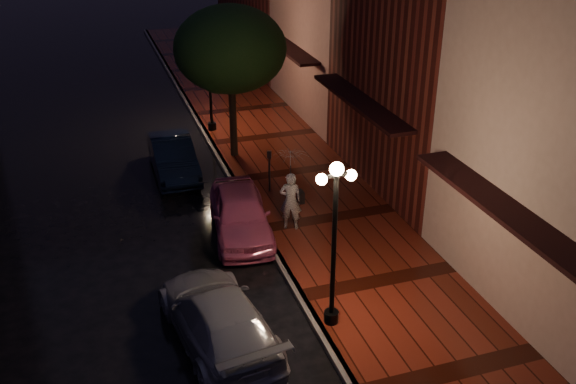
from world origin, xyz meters
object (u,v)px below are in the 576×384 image
object	(u,v)px
woman_with_umbrella	(291,177)
streetlamp_near	(334,236)
streetlamp_far	(209,74)
pink_car	(240,214)
silver_car	(218,318)
navy_car	(173,157)
parking_meter	(269,167)
street_tree	(231,52)

from	to	relation	value
woman_with_umbrella	streetlamp_near	bearing A→B (deg)	108.33
streetlamp_far	pink_car	xyz separation A→B (m)	(-0.99, -8.87, -1.88)
streetlamp_near	silver_car	xyz separation A→B (m)	(-2.76, 0.29, -1.90)
navy_car	streetlamp_far	bearing A→B (deg)	59.27
streetlamp_far	woman_with_umbrella	bearing A→B (deg)	-86.70
streetlamp_near	navy_car	xyz separation A→B (m)	(-2.26, 10.25, -1.91)
streetlamp_near	navy_car	bearing A→B (deg)	102.42
silver_car	navy_car	bearing A→B (deg)	-100.37
streetlamp_near	parking_meter	size ratio (longest dim) A/B	2.87
streetlamp_far	woman_with_umbrella	world-z (taller)	streetlamp_far
pink_car	silver_car	xyz separation A→B (m)	(-1.77, -4.84, -0.02)
navy_car	woman_with_umbrella	world-z (taller)	woman_with_umbrella
woman_with_umbrella	parking_meter	world-z (taller)	woman_with_umbrella
navy_car	woman_with_umbrella	xyz separation A→B (m)	(2.79, -5.46, 1.19)
streetlamp_far	parking_meter	world-z (taller)	streetlamp_far
streetlamp_near	woman_with_umbrella	bearing A→B (deg)	83.67
street_tree	pink_car	size ratio (longest dim) A/B	1.37
streetlamp_far	silver_car	xyz separation A→B (m)	(-2.76, -13.71, -1.90)
streetlamp_near	pink_car	bearing A→B (deg)	100.95
silver_car	parking_meter	bearing A→B (deg)	-122.84
woman_with_umbrella	silver_car	bearing A→B (deg)	78.52
silver_car	street_tree	bearing A→B (deg)	-113.22
silver_car	streetlamp_far	bearing A→B (deg)	-108.85
silver_car	streetlamp_near	bearing A→B (deg)	166.60
street_tree	woman_with_umbrella	world-z (taller)	street_tree
streetlamp_near	silver_car	bearing A→B (deg)	174.08
navy_car	parking_meter	size ratio (longest dim) A/B	2.81
pink_car	woman_with_umbrella	distance (m)	1.94
streetlamp_far	woman_with_umbrella	xyz separation A→B (m)	(0.53, -9.21, -0.72)
pink_car	streetlamp_near	bearing A→B (deg)	-71.92
navy_car	silver_car	size ratio (longest dim) A/B	0.87
streetlamp_far	street_tree	xyz separation A→B (m)	(0.26, -3.01, 1.64)
street_tree	silver_car	world-z (taller)	street_tree
streetlamp_far	silver_car	world-z (taller)	streetlamp_far
silver_car	parking_meter	size ratio (longest dim) A/B	3.22
pink_car	woman_with_umbrella	xyz separation A→B (m)	(1.52, -0.34, 1.16)
street_tree	navy_car	size ratio (longest dim) A/B	1.38
woman_with_umbrella	parking_meter	bearing A→B (deg)	-67.87
streetlamp_far	navy_car	world-z (taller)	streetlamp_far
pink_car	silver_car	bearing A→B (deg)	-102.92
silver_car	parking_meter	distance (m)	7.97
streetlamp_far	woman_with_umbrella	distance (m)	9.25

